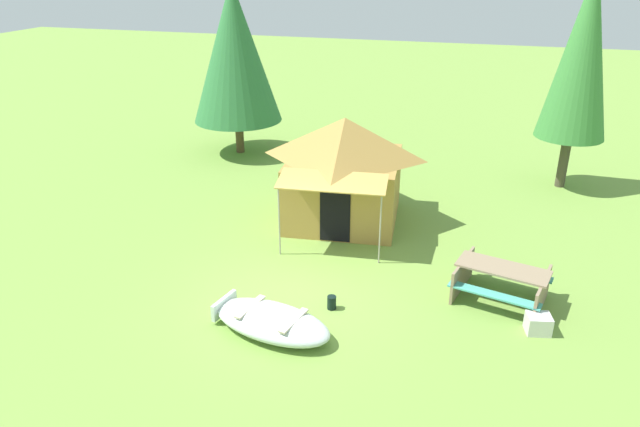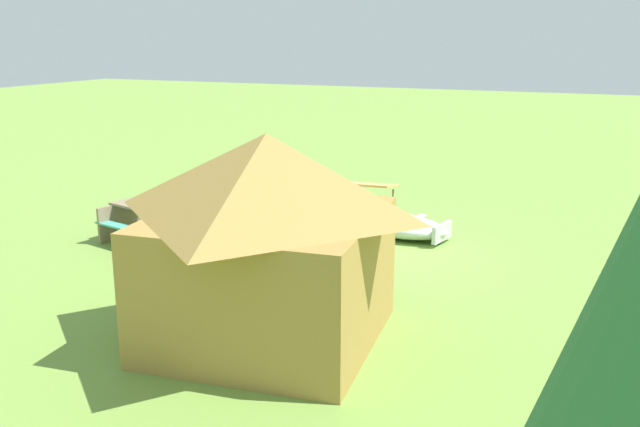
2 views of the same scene
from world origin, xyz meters
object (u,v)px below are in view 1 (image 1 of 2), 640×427
pine_tree_back_left (235,52)px  pine_tree_back_right (583,53)px  canvas_cabin_tent (344,168)px  fuel_can (332,302)px  cooler_box (538,324)px  beached_rowboat (271,321)px  picnic_table (501,280)px

pine_tree_back_left → pine_tree_back_right: (11.00, -0.34, 0.51)m
canvas_cabin_tent → fuel_can: canvas_cabin_tent is taller
pine_tree_back_left → cooler_box: bearing=-41.0°
canvas_cabin_tent → beached_rowboat: bearing=-90.2°
canvas_cabin_tent → picnic_table: 5.27m
cooler_box → pine_tree_back_left: size_ratio=0.08×
cooler_box → pine_tree_back_left: bearing=139.0°
cooler_box → fuel_can: size_ratio=1.56×
cooler_box → pine_tree_back_left: (-10.01, 8.72, 3.39)m
pine_tree_back_left → canvas_cabin_tent: bearing=-42.4°
pine_tree_back_left → pine_tree_back_right: bearing=-1.8°
beached_rowboat → canvas_cabin_tent: bearing=89.8°
beached_rowboat → cooler_box: (4.92, 1.45, -0.05)m
picnic_table → fuel_can: (-3.29, -1.33, -0.34)m
beached_rowboat → pine_tree_back_left: pine_tree_back_left is taller
picnic_table → pine_tree_back_left: bearing=140.2°
cooler_box → pine_tree_back_right: size_ratio=0.07×
cooler_box → picnic_table: bearing=126.4°
picnic_table → cooler_box: size_ratio=4.74×
canvas_cabin_tent → cooler_box: bearing=-39.5°
picnic_table → cooler_box: 1.26m
cooler_box → fuel_can: bearing=-175.1°
pine_tree_back_left → picnic_table: bearing=-39.8°
beached_rowboat → canvas_cabin_tent: canvas_cabin_tent is taller
canvas_cabin_tent → fuel_can: (0.88, -4.39, -1.33)m
fuel_can → picnic_table: bearing=22.0°
picnic_table → fuel_can: size_ratio=7.42×
canvas_cabin_tent → pine_tree_back_left: pine_tree_back_left is taller
pine_tree_back_right → pine_tree_back_left: bearing=178.2°
pine_tree_back_left → fuel_can: bearing=-56.5°
picnic_table → cooler_box: bearing=-53.6°
canvas_cabin_tent → picnic_table: bearing=-36.3°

